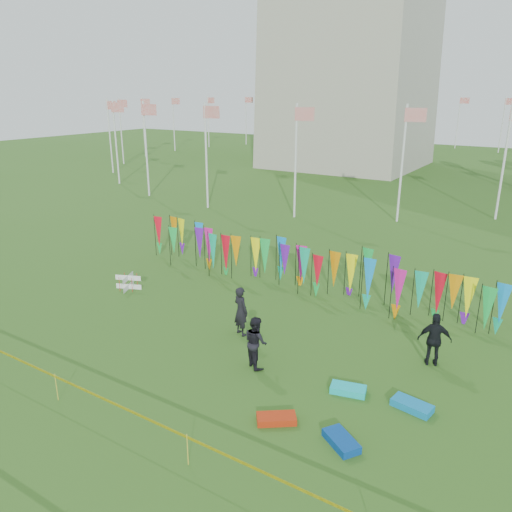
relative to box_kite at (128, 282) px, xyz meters
The scene contains 12 objects.
ground 8.01m from the box_kite, 33.97° to the right, with size 160.00×160.00×0.00m, color #2E5919.
flagpole_ring 44.30m from the box_kite, 99.60° to the left, with size 57.40×56.16×8.00m.
banner_row 8.15m from the box_kite, 31.38° to the left, with size 18.64×0.64×2.17m.
caution_tape_near 9.82m from the box_kite, 49.18° to the right, with size 26.00×0.02×0.90m.
box_kite is the anchor object (origin of this frame).
person_left 7.06m from the box_kite, ahead, with size 0.70×0.51×1.92m, color black.
person_mid 9.07m from the box_kite, 16.44° to the right, with size 0.87×0.54×1.79m, color black.
person_right 13.71m from the box_kite, ahead, with size 1.10×0.62×1.87m, color black.
kite_bag_turquoise 12.17m from the box_kite, 11.20° to the right, with size 1.07×0.53×0.21m, color #0ECDD3.
kite_bag_blue 13.55m from the box_kite, 20.28° to the right, with size 1.06×0.56×0.22m, color #093F96.
kite_bag_red 11.81m from the box_kite, 23.92° to the right, with size 1.10×0.50×0.20m, color red.
kite_bag_teal 14.00m from the box_kite, ahead, with size 1.14×0.55×0.22m, color #0E80C4.
Camera 1 is at (10.02, -10.58, 8.85)m, focal length 35.00 mm.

